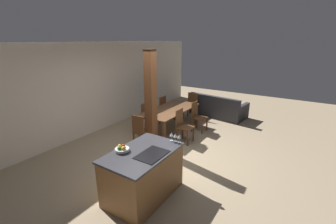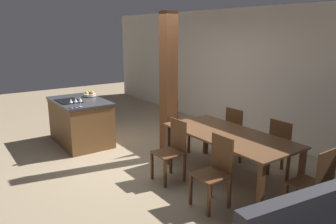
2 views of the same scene
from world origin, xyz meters
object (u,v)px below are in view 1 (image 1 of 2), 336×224
dining_table (170,111)px  couch (218,109)px  wine_glass_far (172,135)px  fruit_bowl (122,149)px  kitchen_island (143,174)px  dining_chair_head_end (141,131)px  dining_chair_near_right (197,116)px  dining_chair_far_right (160,109)px  wine_glass_near (179,137)px  timber_post (151,102)px  dining_chair_near_left (183,125)px  dining_chair_foot_end (191,105)px  dining_chair_far_left (143,116)px  wine_glass_middle (175,136)px

dining_table → couch: couch is taller
wine_glass_far → fruit_bowl: bearing=148.5°
wine_glass_far → couch: (4.49, 0.74, -0.75)m
kitchen_island → dining_chair_head_end: bearing=40.5°
fruit_bowl → dining_table: (3.07, 0.95, -0.30)m
dining_chair_near_right → dining_chair_far_right: 1.43m
wine_glass_near → dining_table: (2.25, 1.62, -0.39)m
wine_glass_near → timber_post: (0.99, 1.40, 0.24)m
dining_chair_near_left → fruit_bowl: bearing=-174.9°
dining_chair_far_right → kitchen_island: bearing=30.3°
wine_glass_far → dining_chair_foot_end: bearing=21.6°
dining_chair_near_left → dining_chair_head_end: size_ratio=1.00×
dining_chair_foot_end → dining_chair_far_left: bearing=-110.7°
dining_chair_near_left → dining_chair_far_left: bearing=90.0°
dining_chair_near_left → dining_chair_head_end: same height
wine_glass_middle → dining_chair_near_right: bearing=16.8°
fruit_bowl → wine_glass_middle: (0.82, -0.59, 0.09)m
fruit_bowl → couch: (5.31, 0.23, -0.67)m
dining_chair_far_right → couch: 2.28m
dining_chair_far_left → wine_glass_middle: bearing=51.7°
dining_chair_far_right → timber_post: (-1.73, -0.94, 0.79)m
dining_table → dining_chair_near_right: 0.87m
wine_glass_near → wine_glass_middle: bearing=90.0°
wine_glass_middle → dining_chair_near_right: wine_glass_middle is taller
wine_glass_middle → dining_table: bearing=34.3°
wine_glass_far → kitchen_island: bearing=162.0°
dining_chair_near_left → dining_chair_far_left: size_ratio=1.00×
wine_glass_near → dining_chair_far_left: wine_glass_near is taller
wine_glass_far → dining_chair_far_right: wine_glass_far is taller
kitchen_island → dining_chair_near_left: 2.47m
wine_glass_far → wine_glass_near: bearing=-90.0°
kitchen_island → dining_table: (2.88, 1.25, 0.19)m
dining_chair_near_right → dining_chair_far_right: same height
couch → dining_chair_far_left: bearing=70.1°
wine_glass_middle → timber_post: bearing=53.1°
dining_chair_far_right → dining_chair_foot_end: size_ratio=1.00×
wine_glass_far → dining_chair_foot_end: (3.67, 1.45, -0.54)m
fruit_bowl → couch: fruit_bowl is taller
wine_glass_near → dining_chair_head_end: 1.90m
couch → timber_post: (-3.50, 0.49, 1.00)m
kitchen_island → dining_chair_head_end: (1.46, 1.25, 0.04)m
timber_post → kitchen_island: bearing=-147.7°
timber_post → dining_chair_far_right: bearing=28.4°
wine_glass_middle → dining_chair_far_left: 2.92m
couch → dining_chair_far_right: bearing=58.9°
kitchen_island → dining_chair_far_left: (2.41, 1.96, 0.04)m
fruit_bowl → wine_glass_middle: size_ratio=1.51×
fruit_bowl → dining_chair_far_right: bearing=25.1°
dining_table → dining_chair_head_end: 1.43m
dining_chair_far_right → dining_chair_head_end: size_ratio=1.00×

